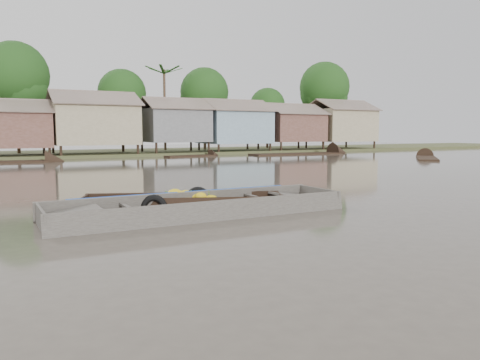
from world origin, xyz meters
name	(u,v)px	position (x,y,z in m)	size (l,w,h in m)	color
ground	(231,216)	(0.00, 0.00, 0.00)	(120.00, 120.00, 0.00)	#4C443A
riverbank	(95,120)	(3.03, 31.86, 3.07)	(120.00, 12.47, 10.22)	#384723
banana_boat	(182,204)	(-0.67, 1.63, 0.14)	(5.54, 3.23, 0.77)	black
viewer_boat	(201,212)	(-0.61, 0.52, 0.06)	(7.61, 2.04, 0.61)	#3B3732
distant_boats	(244,158)	(12.68, 22.46, -0.05)	(35.33, 14.84, 0.35)	black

